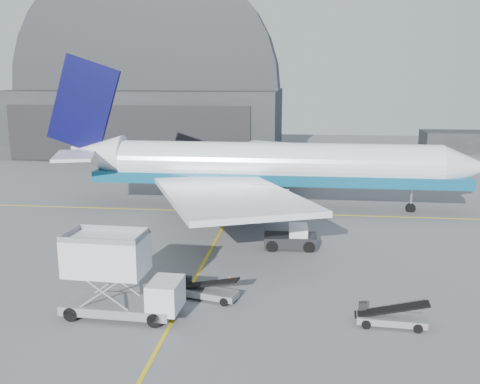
# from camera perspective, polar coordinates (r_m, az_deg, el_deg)

# --- Properties ---
(ground) EXTENTS (200.00, 200.00, 0.00)m
(ground) POSITION_cam_1_polar(r_m,az_deg,el_deg) (39.91, -4.85, -9.28)
(ground) COLOR #565659
(ground) RESTS_ON ground
(taxi_lines) EXTENTS (80.00, 42.12, 0.02)m
(taxi_lines) POSITION_cam_1_polar(r_m,az_deg,el_deg) (51.70, -2.03, -4.14)
(taxi_lines) COLOR gold
(taxi_lines) RESTS_ON ground
(hangar) EXTENTS (50.00, 28.30, 28.00)m
(hangar) POSITION_cam_1_polar(r_m,az_deg,el_deg) (105.64, -9.66, 9.39)
(hangar) COLOR black
(hangar) RESTS_ON ground
(distant_bldg_a) EXTENTS (14.00, 8.00, 4.00)m
(distant_bldg_a) POSITION_cam_1_polar(r_m,az_deg,el_deg) (113.43, 22.29, 3.99)
(distant_bldg_a) COLOR black
(distant_bldg_a) RESTS_ON ground
(airliner) EXTENTS (48.97, 47.48, 17.18)m
(airliner) POSITION_cam_1_polar(r_m,az_deg,el_deg) (59.60, 2.06, 2.81)
(airliner) COLOR white
(airliner) RESTS_ON ground
(catering_truck) EXTENTS (7.45, 3.06, 5.06)m
(catering_truck) POSITION_cam_1_polar(r_m,az_deg,el_deg) (34.13, -12.95, -8.79)
(catering_truck) COLOR gray
(catering_truck) RESTS_ON ground
(pushback_tug) EXTENTS (4.62, 2.87, 2.08)m
(pushback_tug) POSITION_cam_1_polar(r_m,az_deg,el_deg) (46.75, 5.54, -5.01)
(pushback_tug) COLOR black
(pushback_tug) RESTS_ON ground
(belt_loader_a) EXTENTS (4.48, 2.35, 1.67)m
(belt_loader_a) POSITION_cam_1_polar(r_m,az_deg,el_deg) (36.48, -3.58, -10.53)
(belt_loader_a) COLOR gray
(belt_loader_a) RESTS_ON ground
(belt_loader_b) EXTENTS (4.36, 1.72, 1.65)m
(belt_loader_b) POSITION_cam_1_polar(r_m,az_deg,el_deg) (34.00, 15.72, -12.78)
(belt_loader_b) COLOR gray
(belt_loader_b) RESTS_ON ground
(traffic_cone) EXTENTS (0.36, 0.36, 0.52)m
(traffic_cone) POSITION_cam_1_polar(r_m,az_deg,el_deg) (39.21, -1.14, -9.26)
(traffic_cone) COLOR #F45407
(traffic_cone) RESTS_ON ground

